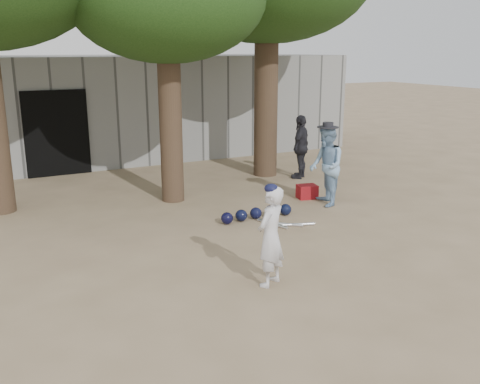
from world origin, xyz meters
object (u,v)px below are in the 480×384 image
boy_player (271,237)px  spectator_dark (301,147)px  spectator_blue (326,166)px  red_bag (307,192)px

boy_player → spectator_dark: size_ratio=0.89×
spectator_blue → spectator_dark: (0.90, 2.31, -0.04)m
spectator_blue → spectator_dark: 2.48m
spectator_blue → red_bag: (-0.04, 0.61, -0.69)m
red_bag → spectator_blue: bearing=-86.5°
spectator_blue → red_bag: 0.93m
spectator_blue → spectator_dark: size_ratio=1.05×
red_bag → boy_player: bearing=-130.6°
spectator_blue → red_bag: size_ratio=4.02×
red_bag → spectator_dark: bearing=61.2°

